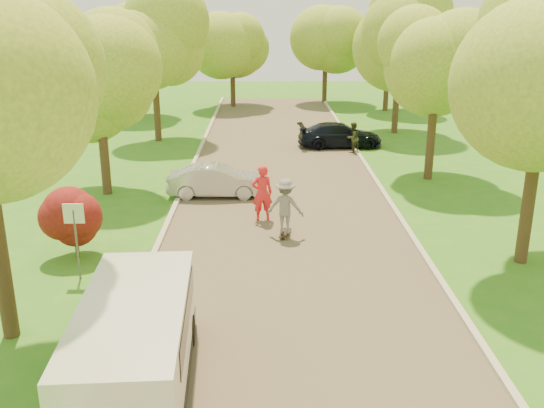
{
  "coord_description": "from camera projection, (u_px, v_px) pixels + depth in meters",
  "views": [
    {
      "loc": [
        -0.73,
        -11.28,
        7.15
      ],
      "look_at": [
        -0.48,
        6.57,
        1.3
      ],
      "focal_mm": 40.0,
      "sensor_mm": 36.0,
      "label": 1
    }
  ],
  "objects": [
    {
      "name": "minivan",
      "position": [
        135.0,
        345.0,
        11.55
      ],
      "size": [
        2.26,
        5.18,
        1.89
      ],
      "rotation": [
        0.0,
        0.0,
        0.05
      ],
      "color": "white",
      "rests_on": "ground"
    },
    {
      "name": "person_olive",
      "position": [
        353.0,
        138.0,
        30.77
      ],
      "size": [
        0.96,
        0.94,
        1.56
      ],
      "primitive_type": "imported",
      "rotation": [
        0.0,
        0.0,
        3.85
      ],
      "color": "#2B2F1C",
      "rests_on": "ground"
    },
    {
      "name": "silver_sedan",
      "position": [
        217.0,
        181.0,
        23.72
      ],
      "size": [
        3.81,
        1.34,
        1.25
      ],
      "primitive_type": "imported",
      "rotation": [
        0.0,
        0.0,
        1.57
      ],
      "color": "#A7A7AB",
      "rests_on": "ground"
    },
    {
      "name": "tree_l_midb",
      "position": [
        102.0,
        77.0,
        22.84
      ],
      "size": [
        4.3,
        4.2,
        6.62
      ],
      "color": "#382619",
      "rests_on": "ground"
    },
    {
      "name": "road",
      "position": [
        286.0,
        227.0,
        20.55
      ],
      "size": [
        8.0,
        60.0,
        0.01
      ],
      "primitive_type": "cube",
      "color": "#4C4438",
      "rests_on": "ground"
    },
    {
      "name": "skateboarder",
      "position": [
        285.0,
        206.0,
        19.44
      ],
      "size": [
        1.3,
        0.92,
        1.82
      ],
      "primitive_type": "imported",
      "rotation": [
        0.0,
        0.0,
        2.91
      ],
      "color": "slate",
      "rests_on": "longboard"
    },
    {
      "name": "person_striped",
      "position": [
        262.0,
        193.0,
        20.9
      ],
      "size": [
        0.8,
        0.59,
        2.0
      ],
      "primitive_type": "imported",
      "rotation": [
        0.0,
        0.0,
        3.31
      ],
      "color": "red",
      "rests_on": "ground"
    },
    {
      "name": "tree_bg_d",
      "position": [
        329.0,
        32.0,
        45.56
      ],
      "size": [
        5.12,
        5.0,
        7.72
      ],
      "color": "#382619",
      "rests_on": "ground"
    },
    {
      "name": "curb_right",
      "position": [
        404.0,
        225.0,
        20.59
      ],
      "size": [
        0.18,
        60.0,
        0.12
      ],
      "primitive_type": "cube",
      "color": "#B2AD9E",
      "rests_on": "ground"
    },
    {
      "name": "red_shrub",
      "position": [
        74.0,
        223.0,
        17.75
      ],
      "size": [
        1.7,
        1.7,
        1.95
      ],
      "color": "#382619",
      "rests_on": "ground"
    },
    {
      "name": "tree_r_midb",
      "position": [
        442.0,
        64.0,
        24.82
      ],
      "size": [
        4.51,
        4.4,
        7.01
      ],
      "color": "#382619",
      "rests_on": "ground"
    },
    {
      "name": "curb_left",
      "position": [
        166.0,
        226.0,
        20.48
      ],
      "size": [
        0.18,
        60.0,
        0.12
      ],
      "primitive_type": "cube",
      "color": "#B2AD9E",
      "rests_on": "ground"
    },
    {
      "name": "ground",
      "position": [
        299.0,
        357.0,
        12.95
      ],
      "size": [
        100.0,
        100.0,
        0.0
      ],
      "primitive_type": "plane",
      "color": "#2E741B",
      "rests_on": "ground"
    },
    {
      "name": "tree_r_far",
      "position": [
        405.0,
        31.0,
        34.03
      ],
      "size": [
        5.33,
        5.2,
        8.34
      ],
      "color": "#382619",
      "rests_on": "ground"
    },
    {
      "name": "tree_l_far",
      "position": [
        157.0,
        39.0,
        32.07
      ],
      "size": [
        4.92,
        4.8,
        7.79
      ],
      "color": "#382619",
      "rests_on": "ground"
    },
    {
      "name": "tree_bg_c",
      "position": [
        235.0,
        37.0,
        43.66
      ],
      "size": [
        4.92,
        4.8,
        7.33
      ],
      "color": "#382619",
      "rests_on": "ground"
    },
    {
      "name": "tree_bg_b",
      "position": [
        393.0,
        30.0,
        41.74
      ],
      "size": [
        5.12,
        5.0,
        7.95
      ],
      "color": "#382619",
      "rests_on": "ground"
    },
    {
      "name": "dark_sedan",
      "position": [
        340.0,
        135.0,
        32.05
      ],
      "size": [
        4.52,
        2.06,
        1.28
      ],
      "primitive_type": "imported",
      "rotation": [
        0.0,
        0.0,
        1.63
      ],
      "color": "black",
      "rests_on": "ground"
    },
    {
      "name": "longboard",
      "position": [
        285.0,
        233.0,
        19.73
      ],
      "size": [
        0.46,
        0.97,
        0.11
      ],
      "rotation": [
        0.0,
        0.0,
        2.91
      ],
      "color": "black",
      "rests_on": "ground"
    },
    {
      "name": "tree_bg_a",
      "position": [
        141.0,
        35.0,
        39.69
      ],
      "size": [
        5.12,
        5.0,
        7.72
      ],
      "color": "#382619",
      "rests_on": "ground"
    },
    {
      "name": "street_sign",
      "position": [
        75.0,
        225.0,
        16.19
      ],
      "size": [
        0.55,
        0.06,
        2.17
      ],
      "color": "#59595E",
      "rests_on": "ground"
    }
  ]
}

